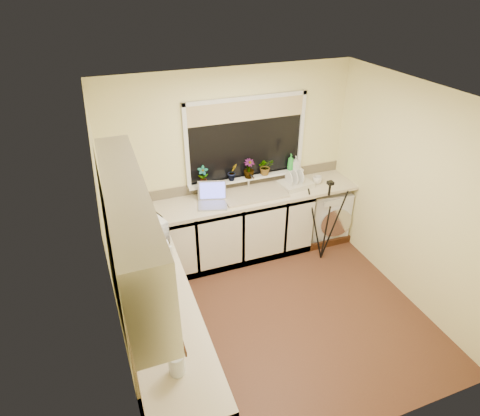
% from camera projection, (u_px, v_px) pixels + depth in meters
% --- Properties ---
extents(floor, '(3.20, 3.20, 0.00)m').
position_uv_depth(floor, '(275.00, 313.00, 4.58)').
color(floor, '#553022').
rests_on(floor, ground).
extents(ceiling, '(3.20, 3.20, 0.00)m').
position_uv_depth(ceiling, '(289.00, 101.00, 3.32)').
color(ceiling, white).
rests_on(ceiling, ground).
extents(wall_back, '(3.20, 0.00, 3.20)m').
position_uv_depth(wall_back, '(231.00, 165.00, 5.16)').
color(wall_back, '#F8EFA5').
rests_on(wall_back, ground).
extents(wall_front, '(3.20, 0.00, 3.20)m').
position_uv_depth(wall_front, '(375.00, 336.00, 2.74)').
color(wall_front, '#F8EFA5').
rests_on(wall_front, ground).
extents(wall_left, '(0.00, 3.00, 3.00)m').
position_uv_depth(wall_left, '(115.00, 259.00, 3.47)').
color(wall_left, '#F8EFA5').
rests_on(wall_left, ground).
extents(wall_right, '(0.00, 3.00, 3.00)m').
position_uv_depth(wall_right, '(411.00, 196.00, 4.43)').
color(wall_right, '#F8EFA5').
rests_on(wall_right, ground).
extents(base_cabinet_back, '(2.55, 0.60, 0.86)m').
position_uv_depth(base_cabinet_back, '(216.00, 233.00, 5.22)').
color(base_cabinet_back, silver).
rests_on(base_cabinet_back, floor).
extents(base_cabinet_left, '(0.54, 2.40, 0.86)m').
position_uv_depth(base_cabinet_left, '(165.00, 338.00, 3.72)').
color(base_cabinet_left, silver).
rests_on(base_cabinet_left, floor).
extents(worktop_back, '(3.20, 0.60, 0.04)m').
position_uv_depth(worktop_back, '(239.00, 199.00, 5.09)').
color(worktop_back, beige).
rests_on(worktop_back, base_cabinet_back).
extents(worktop_left, '(0.60, 2.40, 0.04)m').
position_uv_depth(worktop_left, '(160.00, 303.00, 3.49)').
color(worktop_left, beige).
rests_on(worktop_left, base_cabinet_left).
extents(upper_cabinet, '(0.28, 1.90, 0.70)m').
position_uv_depth(upper_cabinet, '(131.00, 227.00, 2.86)').
color(upper_cabinet, silver).
rests_on(upper_cabinet, wall_left).
extents(splashback_left, '(0.02, 2.40, 0.45)m').
position_uv_depth(splashback_left, '(122.00, 290.00, 3.28)').
color(splashback_left, beige).
rests_on(splashback_left, wall_left).
extents(splashback_back, '(3.20, 0.02, 0.14)m').
position_uv_depth(splashback_back, '(231.00, 183.00, 5.28)').
color(splashback_back, beige).
rests_on(splashback_back, wall_back).
extents(window_glass, '(1.50, 0.02, 1.00)m').
position_uv_depth(window_glass, '(246.00, 139.00, 5.04)').
color(window_glass, black).
rests_on(window_glass, wall_back).
extents(window_blind, '(1.50, 0.02, 0.25)m').
position_uv_depth(window_blind, '(247.00, 111.00, 4.83)').
color(window_blind, tan).
rests_on(window_blind, wall_back).
extents(windowsill, '(1.60, 0.14, 0.03)m').
position_uv_depth(windowsill, '(247.00, 178.00, 5.26)').
color(windowsill, white).
rests_on(windowsill, wall_back).
extents(sink, '(0.82, 0.46, 0.03)m').
position_uv_depth(sink, '(254.00, 194.00, 5.13)').
color(sink, tan).
rests_on(sink, worktop_back).
extents(faucet, '(0.03, 0.03, 0.24)m').
position_uv_depth(faucet, '(249.00, 180.00, 5.22)').
color(faucet, silver).
rests_on(faucet, worktop_back).
extents(washing_machine, '(0.62, 0.60, 0.76)m').
position_uv_depth(washing_machine, '(326.00, 212.00, 5.77)').
color(washing_machine, silver).
rests_on(washing_machine, floor).
extents(laptop, '(0.42, 0.39, 0.26)m').
position_uv_depth(laptop, '(212.00, 198.00, 4.92)').
color(laptop, '#93949A').
rests_on(laptop, worktop_back).
extents(kettle, '(0.18, 0.18, 0.23)m').
position_uv_depth(kettle, '(161.00, 253.00, 3.88)').
color(kettle, white).
rests_on(kettle, worktop_left).
extents(dish_rack, '(0.46, 0.37, 0.06)m').
position_uv_depth(dish_rack, '(295.00, 184.00, 5.33)').
color(dish_rack, beige).
rests_on(dish_rack, worktop_back).
extents(tripod, '(0.60, 0.60, 1.17)m').
position_uv_depth(tripod, '(325.00, 222.00, 5.17)').
color(tripod, black).
rests_on(tripod, floor).
extents(glass_jug, '(0.12, 0.12, 0.17)m').
position_uv_depth(glass_jug, '(177.00, 364.00, 2.83)').
color(glass_jug, silver).
rests_on(glass_jug, worktop_left).
extents(steel_jar, '(0.08, 0.08, 0.12)m').
position_uv_depth(steel_jar, '(148.00, 289.00, 3.53)').
color(steel_jar, silver).
rests_on(steel_jar, worktop_left).
extents(microwave, '(0.49, 0.59, 0.28)m').
position_uv_depth(microwave, '(144.00, 229.00, 4.21)').
color(microwave, white).
rests_on(microwave, worktop_left).
extents(plant_a, '(0.15, 0.12, 0.26)m').
position_uv_depth(plant_a, '(203.00, 176.00, 4.98)').
color(plant_a, '#999999').
rests_on(plant_a, windowsill).
extents(plant_b, '(0.14, 0.12, 0.23)m').
position_uv_depth(plant_b, '(232.00, 172.00, 5.11)').
color(plant_b, '#999999').
rests_on(plant_b, windowsill).
extents(plant_c, '(0.15, 0.15, 0.25)m').
position_uv_depth(plant_c, '(249.00, 169.00, 5.16)').
color(plant_c, '#999999').
rests_on(plant_c, windowsill).
extents(plant_d, '(0.22, 0.19, 0.23)m').
position_uv_depth(plant_d, '(265.00, 166.00, 5.25)').
color(plant_d, '#999999').
rests_on(plant_d, windowsill).
extents(soap_bottle_green, '(0.10, 0.10, 0.22)m').
position_uv_depth(soap_bottle_green, '(291.00, 162.00, 5.38)').
color(soap_bottle_green, green).
rests_on(soap_bottle_green, windowsill).
extents(soap_bottle_clear, '(0.10, 0.10, 0.19)m').
position_uv_depth(soap_bottle_clear, '(296.00, 163.00, 5.41)').
color(soap_bottle_clear, '#999999').
rests_on(soap_bottle_clear, windowsill).
extents(cup_back, '(0.14, 0.14, 0.10)m').
position_uv_depth(cup_back, '(317.00, 180.00, 5.39)').
color(cup_back, white).
rests_on(cup_back, worktop_back).
extents(cup_left, '(0.11, 0.11, 0.09)m').
position_uv_depth(cup_left, '(177.00, 340.00, 3.06)').
color(cup_left, beige).
rests_on(cup_left, worktop_left).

